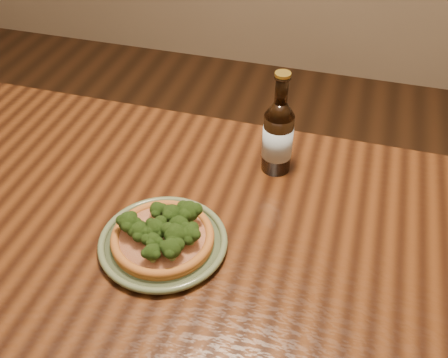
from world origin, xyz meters
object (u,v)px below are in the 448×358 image
(table, at_px, (120,260))
(plate, at_px, (163,242))
(beer_bottle, at_px, (278,136))
(pizza, at_px, (163,235))

(table, height_order, plate, plate)
(beer_bottle, bearing_deg, plate, -127.73)
(table, bearing_deg, beer_bottle, 46.43)
(table, bearing_deg, pizza, -6.46)
(plate, distance_m, pizza, 0.02)
(table, xyz_separation_m, plate, (0.11, -0.01, 0.10))
(plate, relative_size, beer_bottle, 1.03)
(table, height_order, pizza, pizza)
(pizza, bearing_deg, plate, 163.73)
(table, bearing_deg, plate, -6.21)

